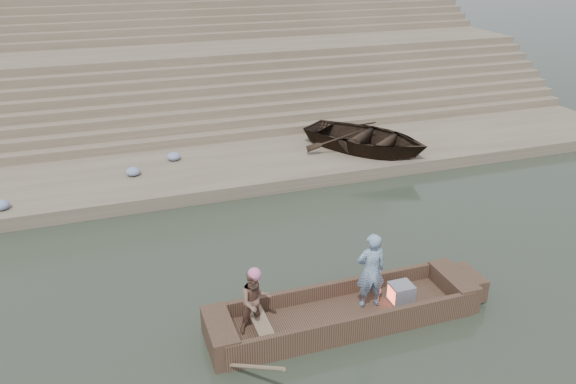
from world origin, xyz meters
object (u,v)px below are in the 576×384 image
rowing_man (255,301)px  television (401,293)px  standing_man (371,271)px  beached_rowboat (366,138)px  main_rowboat (344,317)px

rowing_man → television: size_ratio=2.86×
standing_man → beached_rowboat: size_ratio=0.38×
main_rowboat → standing_man: (0.59, 0.09, 0.94)m
main_rowboat → television: 1.31m
television → beached_rowboat: size_ratio=0.11×
main_rowboat → standing_man: bearing=8.6°
rowing_man → television: (3.10, -0.08, -0.46)m
standing_man → television: 0.93m
television → beached_rowboat: 8.60m
rowing_man → beached_rowboat: size_ratio=0.30×
standing_man → television: size_ratio=3.62×
main_rowboat → beached_rowboat: bearing=61.3°
standing_man → television: (0.68, -0.09, -0.63)m
standing_man → beached_rowboat: (3.79, 7.92, -0.20)m
rowing_man → beached_rowboat: 10.07m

